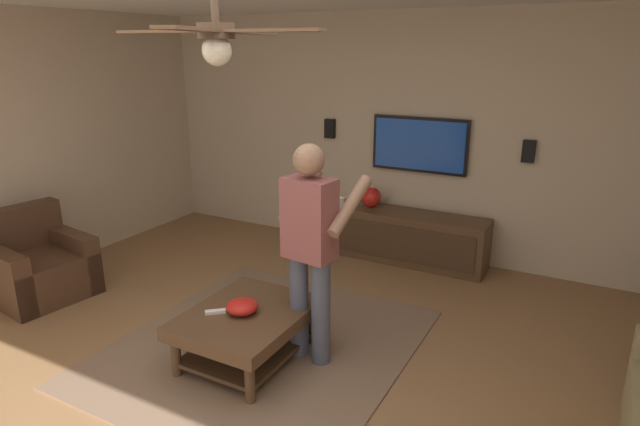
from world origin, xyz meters
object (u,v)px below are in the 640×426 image
object	(u,v)px
coffee_table	(247,324)
remote_white	(215,312)
person_standing	(311,242)
media_console	(407,237)
armchair	(37,267)
vase_round	(371,197)
tv	(419,145)
ceiling_fan	(217,37)
bowl	(242,306)
wall_speaker_left	(529,151)
wall_speaker_right	(330,129)

from	to	relation	value
coffee_table	remote_white	world-z (taller)	remote_white
person_standing	media_console	bearing A→B (deg)	8.11
remote_white	armchair	bearing A→B (deg)	-43.38
armchair	vase_round	distance (m)	3.43
coffee_table	tv	size ratio (longest dim) A/B	0.95
media_console	ceiling_fan	bearing A→B (deg)	-2.53
bowl	ceiling_fan	distance (m)	1.93
remote_white	wall_speaker_left	xyz separation A→B (m)	(2.81, -1.68, 0.87)
coffee_table	media_console	world-z (taller)	media_console
media_console	remote_white	distance (m)	2.62
tv	media_console	bearing A→B (deg)	0.00
wall_speaker_left	wall_speaker_right	xyz separation A→B (m)	(0.00, 2.20, 0.07)
wall_speaker_right	tv	bearing A→B (deg)	-90.69
coffee_table	wall_speaker_left	distance (m)	3.22
armchair	person_standing	xyz separation A→B (m)	(0.29, -2.80, 0.65)
wall_speaker_left	wall_speaker_right	distance (m)	2.20
vase_round	media_console	bearing A→B (deg)	-93.77
wall_speaker_left	coffee_table	bearing A→B (deg)	150.85
wall_speaker_left	armchair	bearing A→B (deg)	124.95
tv	remote_white	world-z (taller)	tv
coffee_table	bowl	bearing A→B (deg)	162.30
media_console	vase_round	distance (m)	0.60
armchair	media_console	world-z (taller)	armchair
bowl	remote_white	world-z (taller)	bowl
armchair	bowl	distance (m)	2.39
coffee_table	vase_round	world-z (taller)	vase_round
person_standing	bowl	bearing A→B (deg)	132.16
tv	wall_speaker_right	world-z (taller)	tv
remote_white	ceiling_fan	bearing A→B (deg)	100.05
tv	wall_speaker_right	distance (m)	1.10
bowl	ceiling_fan	world-z (taller)	ceiling_fan
armchair	bowl	bearing A→B (deg)	7.84
bowl	wall_speaker_left	size ratio (longest dim) A/B	1.06
person_standing	wall_speaker_right	world-z (taller)	person_standing
tv	ceiling_fan	bearing A→B (deg)	-2.34
tv	vase_round	size ratio (longest dim) A/B	4.77
coffee_table	armchair	bearing A→B (deg)	90.89
coffee_table	bowl	size ratio (longest dim) A/B	4.29
armchair	wall_speaker_left	bearing A→B (deg)	42.71
person_standing	ceiling_fan	size ratio (longest dim) A/B	1.36
armchair	remote_white	bearing A→B (deg)	5.32
armchair	coffee_table	xyz separation A→B (m)	(0.04, -2.39, 0.02)
tv	vase_round	world-z (taller)	tv
media_console	ceiling_fan	xyz separation A→B (m)	(-2.91, 0.13, 2.03)
person_standing	wall_speaker_right	xyz separation A→B (m)	(2.43, 1.11, 0.42)
media_console	wall_speaker_right	xyz separation A→B (m)	(0.25, 1.09, 1.08)
wall_speaker_right	ceiling_fan	distance (m)	3.45
coffee_table	remote_white	size ratio (longest dim) A/B	6.67
tv	remote_white	bearing A→B (deg)	-11.54
coffee_table	ceiling_fan	xyz separation A→B (m)	(-0.49, -0.26, 2.01)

